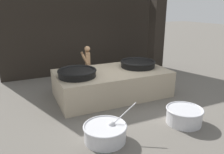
{
  "coord_description": "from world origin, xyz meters",
  "views": [
    {
      "loc": [
        -2.8,
        -6.21,
        2.83
      ],
      "look_at": [
        0.0,
        0.0,
        0.63
      ],
      "focal_mm": 35.0,
      "sensor_mm": 36.0,
      "label": 1
    }
  ],
  "objects_px": {
    "cook": "(88,64)",
    "prep_bowl_vegetables": "(105,132)",
    "giant_wok_near": "(77,73)",
    "giant_wok_far": "(138,63)",
    "prep_bowl_meat": "(184,115)"
  },
  "relations": [
    {
      "from": "cook",
      "to": "prep_bowl_vegetables",
      "type": "height_order",
      "value": "cook"
    },
    {
      "from": "giant_wok_near",
      "to": "giant_wok_far",
      "type": "bearing_deg",
      "value": 5.55
    },
    {
      "from": "cook",
      "to": "prep_bowl_meat",
      "type": "bearing_deg",
      "value": 121.27
    },
    {
      "from": "giant_wok_near",
      "to": "prep_bowl_meat",
      "type": "relative_size",
      "value": 1.25
    },
    {
      "from": "prep_bowl_vegetables",
      "to": "giant_wok_near",
      "type": "bearing_deg",
      "value": 89.58
    },
    {
      "from": "giant_wok_near",
      "to": "prep_bowl_meat",
      "type": "bearing_deg",
      "value": -47.76
    },
    {
      "from": "giant_wok_near",
      "to": "prep_bowl_vegetables",
      "type": "height_order",
      "value": "giant_wok_near"
    },
    {
      "from": "prep_bowl_vegetables",
      "to": "prep_bowl_meat",
      "type": "bearing_deg",
      "value": -3.36
    },
    {
      "from": "giant_wok_far",
      "to": "prep_bowl_vegetables",
      "type": "xyz_separation_m",
      "value": [
        -2.23,
        -2.4,
        -0.76
      ]
    },
    {
      "from": "giant_wok_near",
      "to": "giant_wok_far",
      "type": "xyz_separation_m",
      "value": [
        2.21,
        0.22,
        -0.0
      ]
    },
    {
      "from": "prep_bowl_vegetables",
      "to": "cook",
      "type": "bearing_deg",
      "value": 77.47
    },
    {
      "from": "giant_wok_near",
      "to": "prep_bowl_vegetables",
      "type": "xyz_separation_m",
      "value": [
        -0.02,
        -2.19,
        -0.76
      ]
    },
    {
      "from": "cook",
      "to": "giant_wok_far",
      "type": "bearing_deg",
      "value": 151.86
    },
    {
      "from": "giant_wok_far",
      "to": "giant_wok_near",
      "type": "bearing_deg",
      "value": -174.45
    },
    {
      "from": "giant_wok_far",
      "to": "cook",
      "type": "xyz_separation_m",
      "value": [
        -1.43,
        1.2,
        -0.16
      ]
    }
  ]
}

